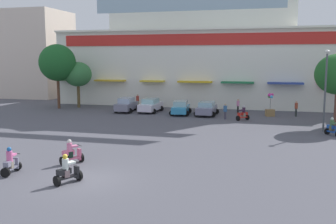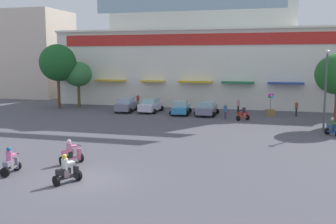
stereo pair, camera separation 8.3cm
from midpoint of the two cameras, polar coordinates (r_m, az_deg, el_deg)
The scene contains 20 objects.
ground_plane at distance 32.35m, azimuth -1.81°, elevation -3.14°, with size 128.00×128.00×0.00m, color #505058.
colonial_building at distance 55.16m, azimuth 5.39°, elevation 10.51°, with size 38.19×18.95×20.27m.
flank_building_left at distance 66.94m, azimuth -19.14°, elevation 8.02°, with size 10.29×9.27×13.66m.
plaza_tree_0 at distance 49.85m, azimuth -16.04°, elevation 6.98°, with size 4.60×4.13×7.93m.
plaza_tree_2 at distance 50.24m, azimuth -13.18°, elevation 5.41°, with size 3.40×3.68×5.77m.
parked_car_0 at distance 45.49m, azimuth -6.22°, elevation 1.06°, with size 2.40×4.32×1.64m.
parked_car_1 at distance 44.92m, azimuth -2.63°, elevation 0.99°, with size 2.39×4.41×1.59m.
parked_car_2 at distance 42.94m, azimuth 1.82°, elevation 0.64°, with size 2.47×4.08×1.53m.
parked_car_3 at distance 42.48m, azimuth 5.67°, elevation 0.52°, with size 2.41×4.07×1.51m.
scooter_rider_0 at distance 23.72m, azimuth -14.15°, elevation -5.94°, with size 1.21×1.42×1.49m.
scooter_rider_1 at distance 22.68m, azimuth -22.25°, elevation -6.97°, with size 0.74×1.48×1.51m.
scooter_rider_2 at distance 39.61m, azimuth 10.93°, elevation -0.32°, with size 1.33×1.31×1.54m.
scooter_rider_3 at distance 33.88m, azimuth 23.03°, elevation -2.20°, with size 1.19×1.39×1.50m.
scooter_rider_5 at distance 20.14m, azimuth -14.72°, elevation -8.47°, with size 1.12×1.50×1.51m.
pedestrian_0 at distance 48.70m, azimuth -4.55°, elevation 1.74°, with size 0.40×0.40×1.74m.
pedestrian_1 at distance 40.00m, azimuth 8.36°, elevation 0.22°, with size 0.50×0.50×1.61m.
pedestrian_2 at distance 44.58m, azimuth 10.22°, elevation 1.02°, with size 0.38×0.38×1.64m.
pedestrian_3 at distance 43.69m, azimuth 18.32°, elevation 0.63°, with size 0.34×0.34×1.68m.
streetlamp_near at distance 35.05m, azimuth 22.14°, elevation 3.77°, with size 0.40×0.40×6.91m.
balloon_vendor_cart at distance 43.02m, azimuth 14.77°, elevation 0.78°, with size 1.06×0.91×2.51m.
Camera 1 is at (9.06, -17.43, 6.20)m, focal length 41.37 mm.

